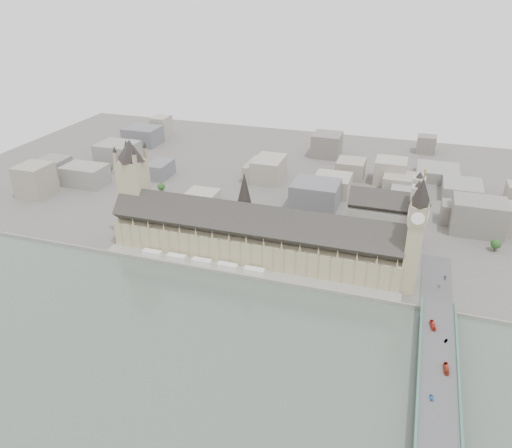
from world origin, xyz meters
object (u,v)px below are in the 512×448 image
(red_bus_north, at_px, (433,325))
(car_approach, at_px, (445,278))
(victoria_tower, at_px, (134,185))
(car_silver, at_px, (446,341))
(red_bus_south, at_px, (446,369))
(westminster_bridge, at_px, (437,370))
(car_blue, at_px, (432,398))
(palace_of_westminster, at_px, (253,236))
(elizabeth_tower, at_px, (416,229))
(westminster_abbey, at_px, (385,216))

(red_bus_north, height_order, car_approach, red_bus_north)
(victoria_tower, height_order, car_silver, victoria_tower)
(red_bus_south, distance_m, car_silver, 29.44)
(westminster_bridge, xyz_separation_m, car_silver, (4.79, 24.43, 5.76))
(red_bus_south, height_order, car_blue, red_bus_south)
(car_blue, distance_m, car_approach, 140.59)
(red_bus_south, height_order, car_approach, red_bus_south)
(car_approach, bearing_deg, palace_of_westminster, -177.66)
(westminster_bridge, distance_m, red_bus_north, 38.92)
(car_silver, bearing_deg, westminster_bridge, -81.22)
(car_blue, bearing_deg, elizabeth_tower, 90.83)
(car_approach, bearing_deg, red_bus_north, -95.35)
(westminster_abbey, distance_m, red_bus_north, 152.41)
(red_bus_north, distance_m, red_bus_south, 43.97)
(palace_of_westminster, distance_m, victoria_tower, 126.41)
(palace_of_westminster, xyz_separation_m, elizabeth_tower, (138.00, -11.70, 35.38))
(car_silver, bearing_deg, red_bus_north, 142.60)
(victoria_tower, distance_m, westminster_abbey, 244.79)
(red_bus_north, bearing_deg, car_silver, -67.39)
(palace_of_westminster, height_order, car_approach, palace_of_westminster)
(car_silver, bearing_deg, car_approach, 109.60)
(palace_of_westminster, bearing_deg, car_approach, 0.15)
(westminster_abbey, distance_m, car_silver, 168.25)
(car_blue, bearing_deg, westminster_abbey, 94.31)
(westminster_abbey, xyz_separation_m, red_bus_south, (55.54, -187.49, -13.38))
(red_bus_north, xyz_separation_m, car_blue, (-0.01, -70.79, -0.71))
(elizabeth_tower, bearing_deg, car_blue, -81.15)
(westminster_abbey, height_order, car_blue, westminster_abbey)
(palace_of_westminster, distance_m, westminster_abbey, 134.09)
(car_blue, bearing_deg, car_approach, 78.22)
(red_bus_north, xyz_separation_m, car_silver, (8.82, -13.71, -0.85))
(car_silver, height_order, car_approach, car_approach)
(car_silver, bearing_deg, victoria_tower, -177.28)
(elizabeth_tower, bearing_deg, westminster_bridge, -75.89)
(westminster_abbey, bearing_deg, westminster_bridge, -74.36)
(car_blue, height_order, car_approach, car_approach)
(westminster_abbey, xyz_separation_m, car_silver, (55.86, -158.07, -14.20))
(westminster_abbey, relative_size, car_silver, 17.64)
(westminster_abbey, distance_m, red_bus_south, 196.01)
(victoria_tower, height_order, car_approach, victoria_tower)
(red_bus_south, relative_size, car_silver, 2.70)
(red_bus_north, bearing_deg, westminster_abbey, 97.92)
(palace_of_westminster, distance_m, car_approach, 167.57)
(car_blue, bearing_deg, car_silver, 73.18)
(elizabeth_tower, distance_m, victoria_tower, 260.64)
(elizabeth_tower, distance_m, westminster_bridge, 111.81)
(westminster_abbey, xyz_separation_m, car_approach, (56.24, -74.86, -14.04))
(westminster_bridge, xyz_separation_m, car_approach, (5.17, 107.64, 5.91))
(red_bus_south, distance_m, car_approach, 112.64)
(westminster_bridge, bearing_deg, red_bus_north, 96.03)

